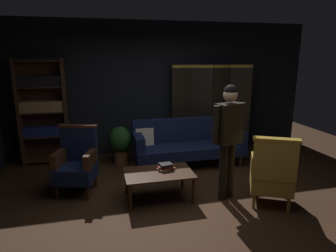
% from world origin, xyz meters
% --- Properties ---
extents(ground_plane, '(10.00, 10.00, 0.00)m').
position_xyz_m(ground_plane, '(0.00, 0.00, 0.00)').
color(ground_plane, '#331E11').
extents(back_wall, '(7.20, 0.10, 2.80)m').
position_xyz_m(back_wall, '(0.00, 2.45, 1.40)').
color(back_wall, black).
rests_on(back_wall, ground_plane).
extents(folding_screen, '(1.71, 0.38, 1.90)m').
position_xyz_m(folding_screen, '(1.27, 2.09, 0.99)').
color(folding_screen, black).
rests_on(folding_screen, ground_plane).
extents(bookshelf, '(0.90, 0.32, 2.05)m').
position_xyz_m(bookshelf, '(-2.15, 2.19, 1.08)').
color(bookshelf, '#382114').
rests_on(bookshelf, ground_plane).
extents(velvet_couch, '(2.12, 0.78, 0.88)m').
position_xyz_m(velvet_couch, '(0.55, 1.45, 0.45)').
color(velvet_couch, '#382114').
rests_on(velvet_couch, ground_plane).
extents(coffee_table, '(1.00, 0.64, 0.42)m').
position_xyz_m(coffee_table, '(-0.30, 0.15, 0.37)').
color(coffee_table, '#382114').
rests_on(coffee_table, ground_plane).
extents(armchair_gilt_accent, '(0.78, 0.78, 1.04)m').
position_xyz_m(armchair_gilt_accent, '(1.21, -0.41, 0.49)').
color(armchair_gilt_accent, '#B78E33').
rests_on(armchair_gilt_accent, ground_plane).
extents(armchair_wing_left, '(0.71, 0.71, 1.04)m').
position_xyz_m(armchair_wing_left, '(-1.48, 0.70, 0.49)').
color(armchair_wing_left, '#382114').
rests_on(armchair_wing_left, ground_plane).
extents(standing_figure, '(0.56, 0.34, 1.70)m').
position_xyz_m(standing_figure, '(0.68, -0.06, 1.03)').
color(standing_figure, black).
rests_on(standing_figure, ground_plane).
extents(potted_plant, '(0.46, 0.46, 0.75)m').
position_xyz_m(potted_plant, '(-0.73, 1.75, 0.43)').
color(potted_plant, brown).
rests_on(potted_plant, ground_plane).
extents(book_tan_leather, '(0.29, 0.22, 0.03)m').
position_xyz_m(book_tan_leather, '(-0.18, 0.23, 0.43)').
color(book_tan_leather, '#9E7A47').
rests_on(book_tan_leather, coffee_table).
extents(book_red_leather, '(0.25, 0.17, 0.03)m').
position_xyz_m(book_red_leather, '(-0.18, 0.23, 0.46)').
color(book_red_leather, maroon).
rests_on(book_red_leather, book_tan_leather).
extents(book_black_cloth, '(0.21, 0.19, 0.04)m').
position_xyz_m(book_black_cloth, '(-0.18, 0.23, 0.50)').
color(book_black_cloth, black).
rests_on(book_black_cloth, book_red_leather).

